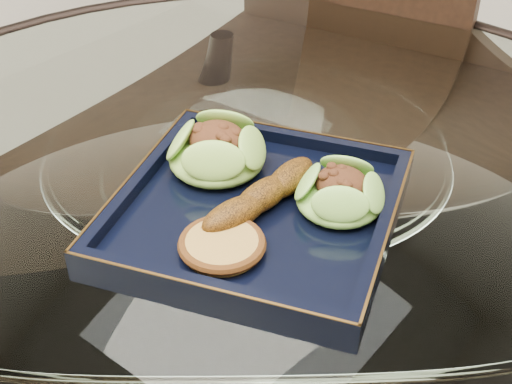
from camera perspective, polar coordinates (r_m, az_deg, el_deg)
The scene contains 7 objects.
dining_table at distance 0.89m, azimuth -0.61°, elevation -7.75°, with size 1.13×1.13×0.77m.
dining_chair at distance 1.24m, azimuth 4.95°, elevation 3.85°, with size 0.49×0.49×0.98m.
navy_plate at distance 0.72m, azimuth 0.00°, elevation -1.92°, with size 0.27×0.27×0.02m, color black.
lettuce_wrap_left at distance 0.76m, azimuth -3.17°, elevation 3.11°, with size 0.10×0.10×0.04m, color #6CA42F.
lettuce_wrap_right at distance 0.71m, azimuth 6.71°, elevation -0.28°, with size 0.09×0.09×0.03m, color #579029.
roasted_plantain at distance 0.70m, azimuth 0.57°, elevation -0.26°, with size 0.15×0.03×0.03m, color #693A0B.
crumb_patty at distance 0.66m, azimuth -2.73°, elevation -4.31°, with size 0.07×0.07×0.01m, color #BB893E.
Camera 1 is at (0.41, -0.49, 1.22)m, focal length 50.00 mm.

